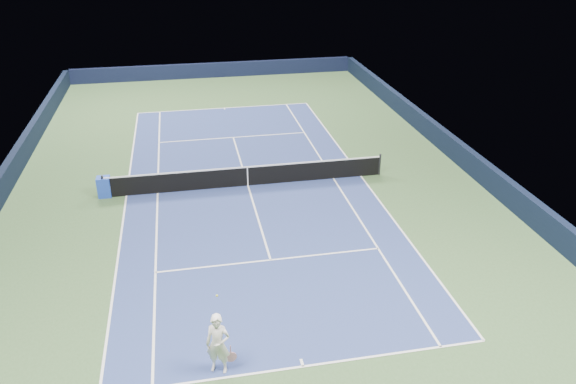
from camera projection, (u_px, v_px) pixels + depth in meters
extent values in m
plane|color=#37552E|center=(248.00, 186.00, 26.09)|extent=(40.00, 40.00, 0.00)
cube|color=black|center=(214.00, 70.00, 43.28)|extent=(22.00, 0.35, 1.10)
cube|color=black|center=(465.00, 157.00, 27.71)|extent=(0.35, 40.00, 1.10)
cube|color=navy|center=(248.00, 186.00, 26.09)|extent=(10.97, 23.77, 0.01)
cube|color=white|center=(224.00, 108.00, 36.53)|extent=(10.97, 0.08, 0.00)
cube|color=white|center=(303.00, 366.00, 15.63)|extent=(10.97, 0.08, 0.00)
cube|color=white|center=(361.00, 176.00, 27.03)|extent=(0.08, 23.77, 0.00)
cube|color=white|center=(126.00, 196.00, 25.14)|extent=(0.08, 23.77, 0.00)
cube|color=white|center=(333.00, 178.00, 26.79)|extent=(0.08, 23.77, 0.00)
cube|color=white|center=(158.00, 193.00, 25.37)|extent=(0.08, 23.77, 0.00)
cube|color=white|center=(233.00, 137.00, 31.71)|extent=(8.23, 0.08, 0.00)
cube|color=white|center=(271.00, 260.00, 20.46)|extent=(8.23, 0.08, 0.00)
cube|color=white|center=(248.00, 185.00, 26.08)|extent=(0.08, 12.80, 0.00)
cube|color=white|center=(224.00, 109.00, 36.40)|extent=(0.08, 0.30, 0.00)
cube|color=white|center=(302.00, 363.00, 15.76)|extent=(0.08, 0.30, 0.00)
cylinder|color=black|center=(104.00, 187.00, 24.74)|extent=(0.10, 0.10, 1.07)
cylinder|color=black|center=(380.00, 164.00, 26.95)|extent=(0.10, 0.10, 1.07)
cube|color=black|center=(248.00, 177.00, 25.88)|extent=(12.80, 0.03, 0.91)
cube|color=white|center=(247.00, 167.00, 25.67)|extent=(12.80, 0.04, 0.06)
cube|color=white|center=(248.00, 177.00, 25.88)|extent=(0.05, 0.04, 0.91)
cube|color=blue|center=(104.00, 187.00, 24.91)|extent=(0.58, 0.53, 0.93)
cube|color=white|center=(111.00, 187.00, 24.96)|extent=(0.07, 0.41, 0.41)
imported|color=white|center=(218.00, 344.00, 15.11)|extent=(0.79, 0.65, 1.85)
cylinder|color=pink|center=(230.00, 350.00, 15.23)|extent=(0.03, 0.03, 0.31)
cylinder|color=black|center=(231.00, 357.00, 15.33)|extent=(0.31, 0.02, 0.31)
cylinder|color=pink|center=(231.00, 357.00, 15.33)|extent=(0.33, 0.03, 0.33)
sphere|color=gold|center=(217.00, 296.00, 15.63)|extent=(0.07, 0.07, 0.07)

